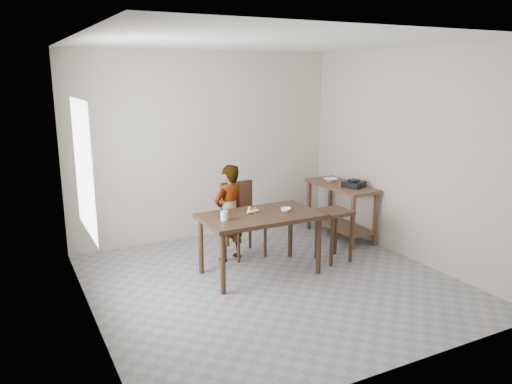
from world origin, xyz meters
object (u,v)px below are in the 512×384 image
dining_table (260,244)px  child (229,213)px  prep_counter (341,211)px  dining_chair (244,220)px  stool (334,235)px

dining_table → child: 0.66m
prep_counter → child: (-1.85, -0.10, 0.23)m
dining_chair → stool: size_ratio=1.44×
stool → prep_counter: bearing=48.4°
dining_table → child: bearing=102.2°
dining_table → stool: (1.06, -0.04, -0.04)m
prep_counter → child: 1.87m
prep_counter → stool: size_ratio=1.78×
dining_table → prep_counter: bearing=22.1°
child → stool: (1.19, -0.64, -0.29)m
child → dining_chair: 0.29m
dining_chair → child: bearing=-169.9°
prep_counter → stool: (-0.66, -0.74, -0.06)m
dining_table → dining_chair: (0.12, 0.66, 0.11)m
dining_table → prep_counter: (1.72, 0.70, 0.03)m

